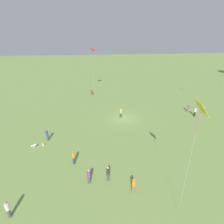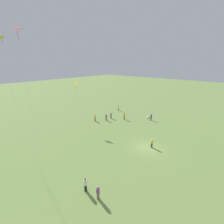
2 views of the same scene
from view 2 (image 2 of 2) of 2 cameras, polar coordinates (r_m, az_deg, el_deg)
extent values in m
plane|color=#7A994C|center=(29.00, 13.35, -13.01)|extent=(240.00, 240.00, 0.00)
cylinder|color=#847056|center=(19.60, -5.32, -29.20)|extent=(0.46, 0.46, 0.86)
cylinder|color=purple|center=(19.03, -5.40, -27.61)|extent=(0.55, 0.55, 0.71)
sphere|color=beige|center=(18.69, -5.45, -26.59)|extent=(0.24, 0.24, 0.24)
cylinder|color=#232328|center=(20.55, -10.03, -26.57)|extent=(0.47, 0.47, 0.89)
cylinder|color=white|center=(19.98, -10.18, -24.91)|extent=(0.56, 0.56, 0.75)
sphere|color=brown|center=(19.65, -10.27, -23.86)|extent=(0.24, 0.24, 0.24)
cylinder|color=#4C4C51|center=(40.17, -2.23, -2.65)|extent=(0.40, 0.40, 0.87)
cylinder|color=#333338|center=(39.89, -2.24, -1.59)|extent=(0.47, 0.47, 0.73)
sphere|color=beige|center=(39.72, -2.25, -0.93)|extent=(0.24, 0.24, 0.24)
cylinder|color=#333D5B|center=(29.00, 14.85, -12.14)|extent=(0.43, 0.43, 0.86)
cylinder|color=gold|center=(28.64, 14.98, -10.86)|extent=(0.51, 0.51, 0.62)
sphere|color=beige|center=(28.44, 15.05, -10.10)|extent=(0.24, 0.24, 0.24)
cylinder|color=#847056|center=(39.89, -6.45, -2.91)|extent=(0.41, 0.41, 0.87)
cylinder|color=orange|center=(39.63, -6.49, -1.91)|extent=(0.48, 0.48, 0.62)
sphere|color=#A87A56|center=(39.48, -6.51, -1.33)|extent=(0.24, 0.24, 0.24)
cylinder|color=#4C4C51|center=(41.58, -0.39, -1.87)|extent=(0.44, 0.44, 0.91)
cylinder|color=purple|center=(41.32, -0.39, -0.89)|extent=(0.52, 0.52, 0.60)
sphere|color=tan|center=(41.19, -0.39, -0.34)|extent=(0.24, 0.24, 0.24)
cylinder|color=#333D5B|center=(40.94, 4.71, -2.26)|extent=(0.36, 0.36, 0.91)
cylinder|color=orange|center=(40.66, 4.74, -1.18)|extent=(0.43, 0.43, 0.72)
sphere|color=#A87A56|center=(40.50, 4.75, -0.54)|extent=(0.24, 0.24, 0.24)
cylinder|color=#4C4C51|center=(41.54, 14.62, -2.60)|extent=(0.46, 0.46, 0.78)
cylinder|color=#2D5193|center=(41.28, 14.71, -1.62)|extent=(0.54, 0.54, 0.73)
sphere|color=brown|center=(41.12, 14.76, -0.98)|extent=(0.24, 0.24, 0.24)
cylinder|color=#4C4C51|center=(48.30, 2.43, 1.03)|extent=(0.34, 0.34, 0.88)
cylinder|color=white|center=(48.07, 2.44, 1.93)|extent=(0.40, 0.40, 0.69)
sphere|color=#A87A56|center=(47.94, 2.45, 2.46)|extent=(0.24, 0.24, 0.24)
cube|color=yellow|center=(37.35, -13.74, 10.35)|extent=(1.23, 0.84, 0.95)
cylinder|color=#E54C99|center=(37.53, -13.60, 8.55)|extent=(0.04, 0.04, 1.68)
cylinder|color=silver|center=(38.33, -13.18, 2.97)|extent=(0.01, 0.01, 9.96)
cube|color=yellow|center=(34.66, -36.53, 21.91)|extent=(0.59, 0.73, 0.51)
cylinder|color=black|center=(34.60, -36.34, 21.03)|extent=(0.04, 0.04, 0.72)
cylinder|color=silver|center=(34.84, -33.56, 6.48)|extent=(0.01, 0.01, 18.98)
cube|color=red|center=(17.96, -32.59, 25.47)|extent=(0.91, 0.94, 0.28)
cylinder|color=red|center=(17.86, -32.18, 23.34)|extent=(0.04, 0.04, 0.92)
cylinder|color=silver|center=(18.68, -27.90, -2.34)|extent=(0.01, 0.01, 17.90)
cylinder|color=silver|center=(43.50, 13.66, -1.63)|extent=(0.53, 0.55, 0.30)
sphere|color=silver|center=(43.78, 13.58, -1.43)|extent=(0.27, 0.27, 0.27)
cylinder|color=silver|center=(43.58, 13.63, -1.93)|extent=(0.14, 0.14, 0.19)
cube|color=beige|center=(42.52, 13.41, -2.39)|extent=(0.30, 0.34, 0.25)
camera|label=1|loc=(49.27, -13.85, 17.33)|focal=28.00mm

